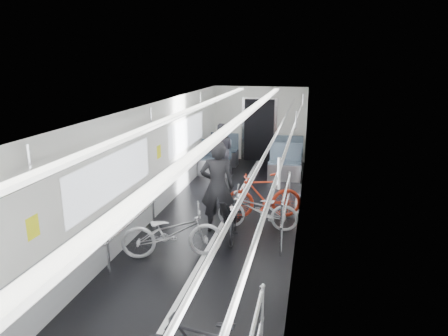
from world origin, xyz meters
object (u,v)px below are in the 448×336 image
object	(u,v)px
bike_aisle	(234,215)
person_standing	(217,187)
bike_left_far	(172,232)
bike_right_far	(263,196)
person_seated	(221,150)
bike_right_mid	(258,209)

from	to	relation	value
bike_aisle	person_standing	distance (m)	0.63
bike_left_far	bike_aisle	distance (m)	1.40
bike_right_far	person_seated	xyz separation A→B (m)	(-1.55, 2.81, 0.27)
bike_left_far	person_seated	xyz separation A→B (m)	(-0.28, 4.84, 0.31)
bike_right_mid	bike_aisle	distance (m)	0.52
bike_left_far	person_standing	xyz separation A→B (m)	(0.49, 1.21, 0.46)
bike_aisle	bike_left_far	bearing A→B (deg)	-134.60
bike_right_mid	person_standing	bearing A→B (deg)	-74.61
bike_right_mid	bike_right_far	size ratio (longest dim) A/B	0.97
bike_right_far	person_standing	size ratio (longest dim) A/B	0.91
bike_right_far	person_seated	size ratio (longest dim) A/B	1.07
bike_right_far	bike_aisle	xyz separation A→B (m)	(-0.43, -0.93, -0.09)
bike_right_far	bike_aisle	bearing A→B (deg)	-41.86
bike_right_mid	bike_left_far	bearing A→B (deg)	-42.32
person_standing	person_seated	size ratio (longest dim) A/B	1.19
bike_right_far	bike_aisle	size ratio (longest dim) A/B	1.08
bike_aisle	bike_right_mid	bearing A→B (deg)	31.73
person_seated	bike_right_mid	bearing A→B (deg)	101.74
bike_right_mid	bike_right_far	world-z (taller)	bike_right_far
bike_left_far	bike_right_mid	bearing A→B (deg)	-60.06
person_standing	person_seated	bearing A→B (deg)	-87.09
bike_right_far	person_standing	distance (m)	1.21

